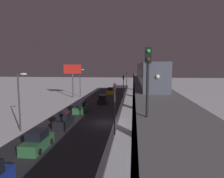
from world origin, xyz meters
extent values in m
plane|color=white|center=(0.00, 0.00, 0.00)|extent=(240.00, 240.00, 0.00)
cube|color=#28282D|center=(4.24, 0.00, 0.00)|extent=(11.00, 97.13, 0.01)
cube|color=slate|center=(-6.57, 0.00, 5.17)|extent=(5.00, 97.13, 0.80)
cube|color=#38383D|center=(-4.19, 0.00, 5.17)|extent=(0.24, 95.19, 0.80)
cylinder|color=slate|center=(-6.57, -40.47, 2.38)|extent=(1.40, 1.40, 4.77)
cylinder|color=slate|center=(-6.57, -24.28, 2.38)|extent=(1.40, 1.40, 4.77)
cylinder|color=slate|center=(-6.57, -8.09, 2.38)|extent=(1.40, 1.40, 4.77)
cylinder|color=slate|center=(-6.57, 8.09, 2.38)|extent=(1.40, 1.40, 4.77)
cube|color=#4C5160|center=(-6.57, -0.82, 7.27)|extent=(2.90, 18.00, 3.40)
cube|color=black|center=(-6.57, -0.82, 7.67)|extent=(2.94, 16.20, 0.90)
cube|color=#4C5160|center=(-6.57, -19.42, 7.27)|extent=(2.90, 18.00, 3.40)
cube|color=black|center=(-6.57, -19.42, 7.67)|extent=(2.94, 16.20, 0.90)
sphere|color=white|center=(-6.57, 8.23, 7.44)|extent=(0.44, 0.44, 0.44)
cylinder|color=black|center=(-4.92, 17.60, 7.17)|extent=(0.16, 0.16, 3.20)
cube|color=black|center=(-4.92, 17.60, 9.12)|extent=(0.36, 0.28, 0.90)
sphere|color=#19F23F|center=(-4.92, 17.76, 9.35)|extent=(0.22, 0.22, 0.22)
sphere|color=#333333|center=(-4.92, 17.76, 8.89)|extent=(0.22, 0.22, 0.22)
cube|color=#2D6038|center=(5.64, 10.16, 0.55)|extent=(1.80, 4.44, 1.10)
cube|color=black|center=(5.64, 10.16, 1.54)|extent=(1.58, 2.13, 0.87)
cylinder|color=black|center=(4.78, 11.54, 0.32)|extent=(0.20, 0.64, 0.64)
cylinder|color=black|center=(6.49, 11.54, 0.32)|extent=(0.20, 0.64, 0.64)
cylinder|color=black|center=(4.78, 8.78, 0.32)|extent=(0.20, 0.64, 0.64)
cylinder|color=black|center=(6.49, 8.78, 0.32)|extent=(0.20, 0.64, 0.64)
cube|color=#2D6038|center=(5.64, -6.84, 0.55)|extent=(1.80, 4.73, 1.10)
cube|color=black|center=(5.64, -6.84, 1.54)|extent=(1.58, 2.27, 0.87)
cube|color=gold|center=(2.84, -31.68, 0.55)|extent=(1.80, 4.40, 1.10)
cube|color=black|center=(2.84, -31.68, 1.54)|extent=(1.58, 2.11, 0.87)
cube|color=black|center=(5.64, 2.20, 0.55)|extent=(1.80, 4.14, 1.10)
cube|color=black|center=(5.64, 2.20, 1.54)|extent=(1.58, 1.99, 0.87)
cube|color=black|center=(2.84, -15.71, 0.55)|extent=(1.80, 4.01, 1.10)
cube|color=black|center=(2.84, -15.71, 1.54)|extent=(1.58, 1.93, 0.87)
cylinder|color=#2D2D2D|center=(-1.86, 5.00, 2.75)|extent=(0.16, 0.16, 5.50)
cube|color=black|center=(-1.86, 5.00, 5.95)|extent=(0.32, 0.32, 0.90)
sphere|color=red|center=(-1.86, 5.18, 6.25)|extent=(0.20, 0.20, 0.20)
sphere|color=black|center=(-1.86, 5.18, 5.95)|extent=(0.20, 0.20, 0.20)
sphere|color=black|center=(-1.86, 5.18, 5.65)|extent=(0.20, 0.20, 0.20)
cylinder|color=#2D2D2D|center=(-1.86, -16.37, 2.75)|extent=(0.16, 0.16, 5.50)
cube|color=black|center=(-1.86, -16.37, 5.95)|extent=(0.32, 0.32, 0.90)
sphere|color=red|center=(-1.86, -16.19, 6.25)|extent=(0.20, 0.20, 0.20)
sphere|color=black|center=(-1.86, -16.19, 5.95)|extent=(0.20, 0.20, 0.20)
sphere|color=black|center=(-1.86, -16.19, 5.65)|extent=(0.20, 0.20, 0.20)
cylinder|color=#2D2D2D|center=(-1.86, -37.73, 2.75)|extent=(0.16, 0.16, 5.50)
cube|color=black|center=(-1.86, -37.73, 5.95)|extent=(0.32, 0.32, 0.90)
sphere|color=black|center=(-1.86, -37.55, 6.25)|extent=(0.20, 0.20, 0.20)
sphere|color=black|center=(-1.86, -37.55, 5.95)|extent=(0.20, 0.20, 0.20)
sphere|color=#19E53F|center=(-1.86, -37.55, 5.65)|extent=(0.20, 0.20, 0.20)
cylinder|color=#4C4C51|center=(12.09, -23.33, 3.25)|extent=(0.36, 0.36, 6.50)
cube|color=red|center=(12.09, -23.33, 7.70)|extent=(4.80, 0.30, 2.40)
cylinder|color=#38383D|center=(10.54, 5.00, 3.75)|extent=(0.20, 0.20, 7.50)
ellipsoid|color=#F4E5B2|center=(9.74, 5.00, 7.50)|extent=(0.90, 0.44, 0.30)
cylinder|color=#38383D|center=(10.54, -25.00, 3.75)|extent=(0.20, 0.20, 7.50)
ellipsoid|color=#F4E5B2|center=(9.74, -25.00, 7.50)|extent=(0.90, 0.44, 0.30)
camera|label=1|loc=(-4.12, 29.22, 8.52)|focal=32.34mm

